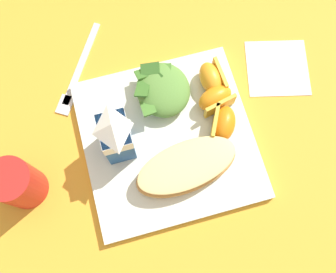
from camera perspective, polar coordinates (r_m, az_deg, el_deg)
ground at (r=0.66m, az=0.00°, el=-0.65°), size 3.00×3.00×0.00m
white_plate at (r=0.65m, az=0.00°, el=-0.46°), size 0.28×0.28×0.02m
cheesy_pizza_bread at (r=0.62m, az=2.72°, el=-4.45°), size 0.10×0.18×0.04m
green_salad_pile at (r=0.66m, az=-0.78°, el=6.93°), size 0.10×0.10×0.04m
milk_carton at (r=0.59m, az=-7.70°, el=0.22°), size 0.06×0.04×0.11m
orange_wedge_front at (r=0.64m, az=8.11°, el=1.93°), size 0.07×0.06×0.04m
orange_wedge_middle at (r=0.65m, az=7.01°, el=5.51°), size 0.05×0.07×0.04m
orange_wedge_rear at (r=0.67m, az=6.48°, el=8.50°), size 0.06×0.04×0.04m
paper_napkin at (r=0.74m, az=15.80°, el=9.71°), size 0.13×0.13×0.00m
metal_fork at (r=0.72m, az=-13.26°, el=8.83°), size 0.17×0.11×0.01m
drinking_red_cup at (r=0.64m, az=-21.17°, el=-6.50°), size 0.07×0.07×0.09m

